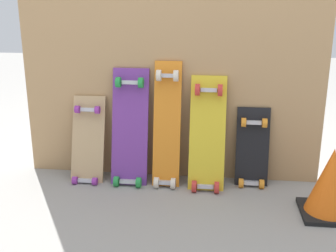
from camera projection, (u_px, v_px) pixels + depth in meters
name	position (u px, v px, depth m)	size (l,w,h in m)	color
ground_plane	(169.00, 178.00, 2.74)	(12.00, 12.00, 0.00)	gray
plywood_wall_panel	(171.00, 58.00, 2.58)	(1.89, 0.04, 1.54)	tan
skateboard_natural	(88.00, 145.00, 2.68)	(0.21, 0.23, 0.60)	tan
skateboard_purple	(130.00, 132.00, 2.62)	(0.23, 0.24, 0.78)	#6B338C
skateboard_orange	(167.00, 129.00, 2.59)	(0.17, 0.24, 0.82)	orange
skateboard_yellow	(207.00, 138.00, 2.56)	(0.22, 0.27, 0.74)	gold
skateboard_black	(252.00, 152.00, 2.61)	(0.20, 0.16, 0.55)	black
traffic_cone	(331.00, 183.00, 2.23)	(0.29, 0.29, 0.38)	black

